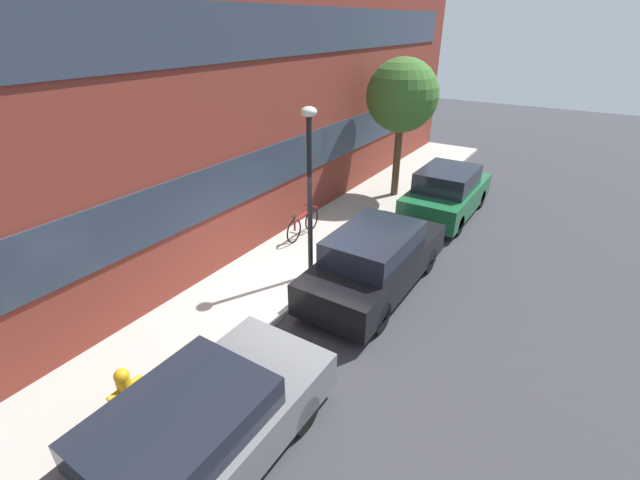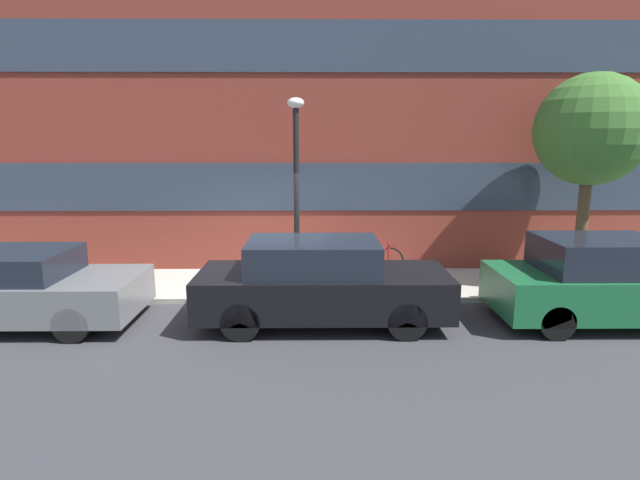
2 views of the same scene
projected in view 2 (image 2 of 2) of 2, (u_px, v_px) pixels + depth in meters
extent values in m
plane|color=#333338|center=(263.00, 304.00, 9.67)|extent=(56.00, 56.00, 0.00)
cube|color=#A8A399|center=(268.00, 284.00, 10.80)|extent=(28.00, 2.31, 0.10)
cube|color=maroon|center=(271.00, 71.00, 11.47)|extent=(28.00, 0.90, 9.36)
cube|color=#2D3847|center=(271.00, 187.00, 11.52)|extent=(25.76, 0.04, 1.10)
cube|color=#2D3847|center=(268.00, 46.00, 10.91)|extent=(25.76, 0.04, 1.10)
cube|color=slate|center=(16.00, 295.00, 8.50)|extent=(4.16, 1.75, 0.64)
cube|color=black|center=(3.00, 264.00, 8.39)|extent=(2.16, 1.54, 0.44)
cylinder|color=black|center=(112.00, 294.00, 9.33)|extent=(0.58, 0.18, 0.58)
cylinder|color=black|center=(72.00, 325.00, 7.79)|extent=(0.58, 0.18, 0.58)
cube|color=black|center=(323.00, 291.00, 8.54)|extent=(4.24, 1.67, 0.69)
cube|color=black|center=(313.00, 256.00, 8.42)|extent=(2.20, 1.47, 0.54)
cylinder|color=black|center=(393.00, 293.00, 9.33)|extent=(0.63, 0.18, 0.63)
cylinder|color=black|center=(407.00, 321.00, 7.87)|extent=(0.63, 0.18, 0.63)
cylinder|color=black|center=(252.00, 293.00, 9.31)|extent=(0.63, 0.18, 0.63)
cylinder|color=black|center=(241.00, 321.00, 7.85)|extent=(0.63, 0.18, 0.63)
cube|color=#195B33|center=(606.00, 291.00, 8.59)|extent=(3.82, 1.69, 0.71)
cube|color=black|center=(601.00, 255.00, 8.46)|extent=(1.99, 1.49, 0.57)
cylinder|color=black|center=(518.00, 294.00, 9.37)|extent=(0.57, 0.18, 0.57)
cylinder|color=black|center=(557.00, 322.00, 7.89)|extent=(0.57, 0.18, 0.57)
cylinder|color=gold|center=(73.00, 289.00, 10.22)|extent=(0.31, 0.31, 0.04)
cylinder|color=gold|center=(71.00, 277.00, 10.17)|extent=(0.22, 0.22, 0.49)
sphere|color=gold|center=(70.00, 263.00, 10.11)|extent=(0.23, 0.23, 0.23)
cylinder|color=gold|center=(61.00, 274.00, 10.16)|extent=(0.17, 0.09, 0.09)
cylinder|color=gold|center=(81.00, 274.00, 10.16)|extent=(0.17, 0.09, 0.09)
torus|color=black|center=(389.00, 261.00, 11.26)|extent=(0.66, 0.06, 0.66)
torus|color=black|center=(350.00, 262.00, 11.22)|extent=(0.66, 0.06, 0.66)
cylinder|color=maroon|center=(370.00, 249.00, 11.18)|extent=(0.85, 0.09, 0.06)
cylinder|color=maroon|center=(352.00, 254.00, 11.19)|extent=(0.06, 0.06, 0.37)
cylinder|color=maroon|center=(389.00, 253.00, 11.22)|extent=(0.06, 0.06, 0.37)
ellipsoid|color=black|center=(352.00, 244.00, 11.14)|extent=(0.20, 0.09, 0.05)
cylinder|color=maroon|center=(389.00, 244.00, 11.18)|extent=(0.07, 0.44, 0.05)
cylinder|color=brown|center=(582.00, 224.00, 10.31)|extent=(0.24, 0.24, 2.61)
sphere|color=#386628|center=(592.00, 130.00, 9.94)|extent=(2.22, 2.22, 2.22)
cylinder|color=black|center=(297.00, 204.00, 9.65)|extent=(0.11, 0.11, 3.60)
ellipsoid|color=silver|center=(296.00, 103.00, 9.28)|extent=(0.32, 0.32, 0.20)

